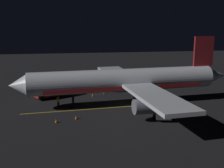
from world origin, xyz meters
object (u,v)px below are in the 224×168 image
object	(u,v)px
catering_truck	(161,107)
ground_crew_worker	(58,102)
traffic_cone_far	(93,95)
baggage_truck	(51,91)
traffic_cone_near_left	(76,117)
traffic_cone_near_right	(56,121)
airliner	(128,81)
traffic_cone_under_wing	(104,93)

from	to	relation	value
catering_truck	ground_crew_worker	xyz separation A→B (m)	(6.77, 14.55, -0.38)
catering_truck	traffic_cone_far	xyz separation A→B (m)	(12.69, 8.38, -1.02)
baggage_truck	traffic_cone_near_left	world-z (taller)	baggage_truck
traffic_cone_near_left	traffic_cone_near_right	world-z (taller)	same
catering_truck	traffic_cone_far	bearing A→B (deg)	33.44
traffic_cone_near_right	traffic_cone_far	world-z (taller)	same
traffic_cone_near_right	airliner	bearing A→B (deg)	-58.41
catering_truck	traffic_cone_far	world-z (taller)	catering_truck
airliner	baggage_truck	distance (m)	14.33
airliner	traffic_cone_under_wing	distance (m)	8.90
airliner	traffic_cone_near_left	world-z (taller)	airliner
traffic_cone_near_right	traffic_cone_under_wing	world-z (taller)	same
baggage_truck	airliner	bearing A→B (deg)	-117.40
traffic_cone_under_wing	baggage_truck	bearing A→B (deg)	96.86
traffic_cone_near_left	traffic_cone_near_right	size ratio (longest dim) A/B	1.00
airliner	traffic_cone_far	xyz separation A→B (m)	(6.13, 5.06, -3.64)
traffic_cone_under_wing	ground_crew_worker	bearing A→B (deg)	131.18
baggage_truck	catering_truck	distance (m)	20.49
baggage_truck	ground_crew_worker	size ratio (longest dim) A/B	3.80
traffic_cone_near_right	traffic_cone_far	xyz separation A→B (m)	(13.18, -6.39, 0.00)
traffic_cone_under_wing	traffic_cone_far	world-z (taller)	same
airliner	baggage_truck	size ratio (longest dim) A/B	5.57
airliner	traffic_cone_near_left	size ratio (longest dim) A/B	66.97
airliner	traffic_cone_near_right	size ratio (longest dim) A/B	66.97
baggage_truck	traffic_cone_near_right	xyz separation A→B (m)	(-13.52, -1.03, -0.93)
ground_crew_worker	baggage_truck	bearing A→B (deg)	11.33
catering_truck	traffic_cone_near_right	bearing A→B (deg)	91.90
airliner	ground_crew_worker	world-z (taller)	airliner
traffic_cone_under_wing	traffic_cone_far	distance (m)	2.78
traffic_cone_under_wing	traffic_cone_near_right	bearing A→B (deg)	149.32
catering_truck	traffic_cone_near_left	distance (m)	12.13
traffic_cone_far	catering_truck	bearing A→B (deg)	-146.56
ground_crew_worker	catering_truck	bearing A→B (deg)	-114.95
ground_crew_worker	traffic_cone_near_left	xyz separation A→B (m)	(-6.25, -2.48, -0.64)
baggage_truck	traffic_cone_far	distance (m)	7.50
airliner	traffic_cone_near_left	bearing A→B (deg)	124.60
ground_crew_worker	traffic_cone_near_left	bearing A→B (deg)	-158.36
airliner	traffic_cone_near_right	world-z (taller)	airliner
traffic_cone_near_right	traffic_cone_under_wing	bearing A→B (deg)	-30.68
baggage_truck	traffic_cone_far	bearing A→B (deg)	-92.67
ground_crew_worker	traffic_cone_near_right	size ratio (longest dim) A/B	3.16
baggage_truck	ground_crew_worker	bearing A→B (deg)	-168.67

